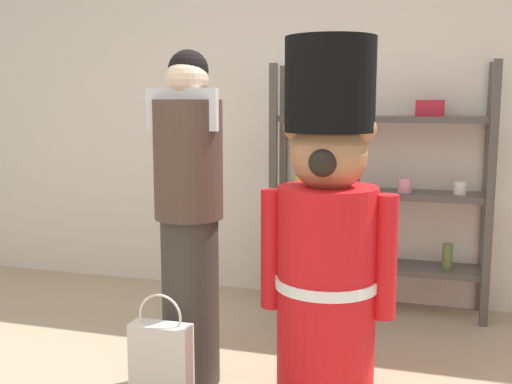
# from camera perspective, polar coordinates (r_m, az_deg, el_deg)

# --- Properties ---
(back_wall) EXTENTS (6.40, 0.12, 2.60)m
(back_wall) POSITION_cam_1_polar(r_m,az_deg,el_deg) (4.41, 4.16, 6.93)
(back_wall) COLOR silver
(back_wall) RESTS_ON ground_plane
(merchandise_shelf) EXTENTS (1.45, 0.35, 1.68)m
(merchandise_shelf) POSITION_cam_1_polar(r_m,az_deg,el_deg) (4.14, 11.60, 0.33)
(merchandise_shelf) COLOR #4C4742
(merchandise_shelf) RESTS_ON ground_plane
(teddy_bear_guard) EXTENTS (0.64, 0.48, 1.71)m
(teddy_bear_guard) POSITION_cam_1_polar(r_m,az_deg,el_deg) (2.79, 6.82, -4.20)
(teddy_bear_guard) COLOR red
(teddy_bear_guard) RESTS_ON ground_plane
(person_shopper) EXTENTS (0.36, 0.34, 1.67)m
(person_shopper) POSITION_cam_1_polar(r_m,az_deg,el_deg) (2.98, -6.40, -2.23)
(person_shopper) COLOR #38332D
(person_shopper) RESTS_ON ground_plane
(shopping_bag) EXTENTS (0.29, 0.11, 0.55)m
(shopping_bag) POSITION_cam_1_polar(r_m,az_deg,el_deg) (2.95, -9.03, -15.81)
(shopping_bag) COLOR silver
(shopping_bag) RESTS_ON ground_plane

